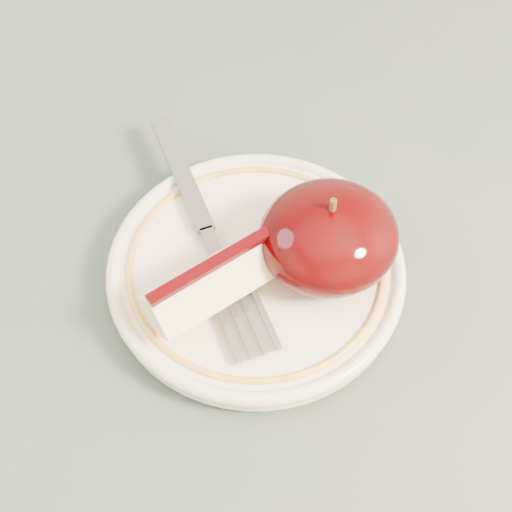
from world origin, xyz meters
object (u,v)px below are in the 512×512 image
object	(u,v)px
table	(148,486)
fork	(207,232)
apple_half	(329,237)
plate	(256,269)

from	to	relation	value
table	fork	xyz separation A→B (m)	(0.08, 0.11, 0.11)
table	fork	distance (m)	0.17
apple_half	plate	bearing A→B (deg)	165.11
plate	apple_half	bearing A→B (deg)	-14.89
plate	table	bearing A→B (deg)	-142.77
table	apple_half	xyz separation A→B (m)	(0.14, 0.07, 0.13)
table	apple_half	size ratio (longest dim) A/B	10.71
fork	table	bearing A→B (deg)	141.39
table	apple_half	distance (m)	0.20
plate	fork	world-z (taller)	fork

